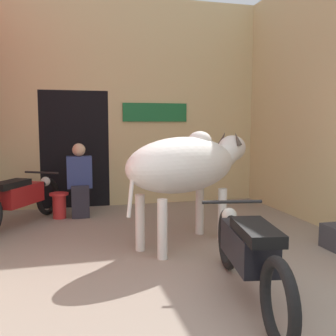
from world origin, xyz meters
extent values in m
plane|color=gray|center=(0.00, 0.00, 0.00)|extent=(30.00, 30.00, 0.00)
cube|color=#D1BC84|center=(0.00, 4.57, 2.83)|extent=(4.79, 0.18, 1.62)
cube|color=#D1BC84|center=(-1.95, 4.57, 1.01)|extent=(0.90, 0.18, 2.02)
cube|color=#D1BC84|center=(1.03, 4.57, 1.01)|extent=(2.73, 0.18, 2.02)
cube|color=black|center=(-0.91, 4.93, 1.01)|extent=(1.17, 0.90, 2.02)
cube|color=#196633|center=(0.50, 4.46, 1.66)|extent=(1.17, 0.03, 0.33)
cube|color=#D1BC84|center=(2.48, 2.24, 1.82)|extent=(0.18, 4.48, 3.64)
ellipsoid|color=silver|center=(0.28, 1.95, 0.97)|extent=(1.76, 1.39, 0.66)
ellipsoid|color=silver|center=(0.53, 2.08, 1.24)|extent=(0.41, 0.39, 0.24)
cylinder|color=silver|center=(0.94, 2.30, 1.03)|extent=(0.53, 0.48, 0.43)
ellipsoid|color=silver|center=(1.09, 2.39, 1.13)|extent=(0.55, 0.48, 0.34)
cylinder|color=silver|center=(-0.40, 1.58, 0.77)|extent=(0.13, 0.10, 0.59)
cylinder|color=silver|center=(0.63, 2.35, 0.33)|extent=(0.11, 0.11, 0.66)
cylinder|color=silver|center=(0.81, 2.02, 0.33)|extent=(0.11, 0.11, 0.66)
cylinder|color=silver|center=(-0.26, 1.87, 0.33)|extent=(0.11, 0.11, 0.66)
cylinder|color=silver|center=(-0.07, 1.54, 0.33)|extent=(0.11, 0.11, 0.66)
cone|color=#473D33|center=(0.99, 2.47, 1.26)|extent=(0.13, 0.16, 0.20)
cone|color=#473D33|center=(1.10, 2.26, 1.26)|extent=(0.13, 0.16, 0.20)
torus|color=black|center=(0.25, -0.30, 0.30)|extent=(0.18, 0.61, 0.61)
torus|color=black|center=(0.49, 1.10, 0.30)|extent=(0.18, 0.61, 0.61)
cube|color=black|center=(0.37, 0.40, 0.46)|extent=(0.41, 0.82, 0.28)
cube|color=black|center=(0.34, 0.19, 0.64)|extent=(0.36, 0.66, 0.09)
cylinder|color=black|center=(0.47, 0.95, 0.71)|extent=(0.58, 0.13, 0.03)
sphere|color=silver|center=(0.48, 1.05, 0.56)|extent=(0.15, 0.15, 0.15)
torus|color=black|center=(-1.36, 4.01, 0.30)|extent=(0.36, 0.56, 0.59)
cube|color=maroon|center=(-1.71, 3.39, 0.45)|extent=(0.62, 0.82, 0.28)
cube|color=black|center=(-1.81, 3.21, 0.63)|extent=(0.53, 0.67, 0.09)
cylinder|color=black|center=(-1.44, 3.87, 0.70)|extent=(0.52, 0.31, 0.03)
sphere|color=silver|center=(-1.39, 3.96, 0.55)|extent=(0.15, 0.15, 0.15)
cube|color=#282833|center=(-0.87, 3.66, 0.20)|extent=(0.27, 0.14, 0.40)
cube|color=#282833|center=(-0.87, 3.75, 0.45)|extent=(0.27, 0.32, 0.11)
cube|color=navy|center=(-0.87, 3.82, 0.70)|extent=(0.38, 0.20, 0.50)
sphere|color=tan|center=(-0.87, 3.82, 1.05)|extent=(0.20, 0.20, 0.20)
cylinder|color=red|center=(-1.18, 3.72, 0.18)|extent=(0.20, 0.20, 0.36)
cylinder|color=red|center=(-1.18, 3.72, 0.38)|extent=(0.29, 0.29, 0.04)
camera|label=1|loc=(-1.04, -2.47, 1.46)|focal=42.00mm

